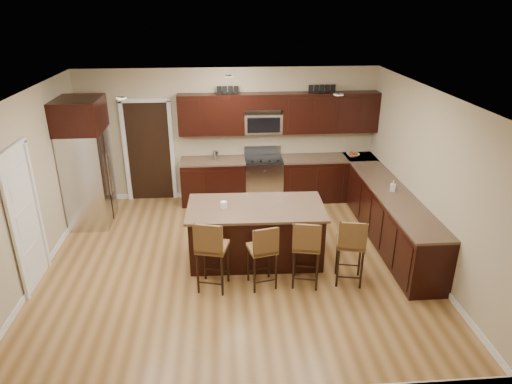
{
  "coord_description": "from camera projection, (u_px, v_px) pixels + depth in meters",
  "views": [
    {
      "loc": [
        -0.16,
        -6.33,
        3.92
      ],
      "look_at": [
        0.37,
        0.4,
        1.06
      ],
      "focal_mm": 32.0,
      "sensor_mm": 36.0,
      "label": 1
    }
  ],
  "objects": [
    {
      "name": "floor",
      "position": [
        235.0,
        263.0,
        7.35
      ],
      "size": [
        6.0,
        6.0,
        0.0
      ],
      "primitive_type": "plane",
      "color": "#A27440",
      "rests_on": "ground"
    },
    {
      "name": "ceiling",
      "position": [
        232.0,
        95.0,
        6.29
      ],
      "size": [
        6.0,
        6.0,
        0.0
      ],
      "primitive_type": "plane",
      "rotation": [
        3.14,
        0.0,
        0.0
      ],
      "color": "silver",
      "rests_on": "wall_back"
    },
    {
      "name": "wall_back",
      "position": [
        229.0,
        135.0,
        9.35
      ],
      "size": [
        6.0,
        0.0,
        6.0
      ],
      "primitive_type": "plane",
      "rotation": [
        1.57,
        0.0,
        0.0
      ],
      "color": "tan",
      "rests_on": "floor"
    },
    {
      "name": "wall_left",
      "position": [
        27.0,
        191.0,
        6.61
      ],
      "size": [
        0.0,
        5.5,
        5.5
      ],
      "primitive_type": "plane",
      "rotation": [
        1.57,
        0.0,
        1.57
      ],
      "color": "tan",
      "rests_on": "floor"
    },
    {
      "name": "wall_right",
      "position": [
        428.0,
        179.0,
        7.04
      ],
      "size": [
        0.0,
        5.5,
        5.5
      ],
      "primitive_type": "plane",
      "rotation": [
        1.57,
        0.0,
        -1.57
      ],
      "color": "tan",
      "rests_on": "floor"
    },
    {
      "name": "base_cabinets",
      "position": [
        332.0,
        197.0,
        8.63
      ],
      "size": [
        4.02,
        3.96,
        0.92
      ],
      "color": "black",
      "rests_on": "floor"
    },
    {
      "name": "upper_cabinets",
      "position": [
        281.0,
        112.0,
        9.08
      ],
      "size": [
        4.0,
        0.33,
        0.8
      ],
      "color": "black",
      "rests_on": "wall_back"
    },
    {
      "name": "range",
      "position": [
        263.0,
        179.0,
        9.46
      ],
      "size": [
        0.76,
        0.64,
        1.11
      ],
      "color": "silver",
      "rests_on": "floor"
    },
    {
      "name": "microwave",
      "position": [
        263.0,
        123.0,
        9.16
      ],
      "size": [
        0.76,
        0.31,
        0.4
      ],
      "primitive_type": "cube",
      "color": "silver",
      "rests_on": "upper_cabinets"
    },
    {
      "name": "doorway",
      "position": [
        149.0,
        152.0,
        9.34
      ],
      "size": [
        0.85,
        0.03,
        2.06
      ],
      "primitive_type": "cube",
      "color": "black",
      "rests_on": "floor"
    },
    {
      "name": "pantry_door",
      "position": [
        25.0,
        221.0,
        6.46
      ],
      "size": [
        0.03,
        0.8,
        2.04
      ],
      "primitive_type": "cube",
      "color": "white",
      "rests_on": "floor"
    },
    {
      "name": "letter_decor",
      "position": [
        275.0,
        89.0,
        8.89
      ],
      "size": [
        2.2,
        0.03,
        0.15
      ],
      "primitive_type": null,
      "color": "black",
      "rests_on": "upper_cabinets"
    },
    {
      "name": "island",
      "position": [
        256.0,
        234.0,
        7.33
      ],
      "size": [
        2.18,
        1.19,
        0.92
      ],
      "rotation": [
        0.0,
        0.0,
        -0.03
      ],
      "color": "black",
      "rests_on": "floor"
    },
    {
      "name": "stool_left",
      "position": [
        211.0,
        248.0,
        6.4
      ],
      "size": [
        0.51,
        0.51,
        1.11
      ],
      "rotation": [
        0.0,
        0.0,
        -0.26
      ],
      "color": "brown",
      "rests_on": "floor"
    },
    {
      "name": "stool_mid",
      "position": [
        263.0,
        249.0,
        6.49
      ],
      "size": [
        0.45,
        0.45,
        1.02
      ],
      "rotation": [
        0.0,
        0.0,
        0.22
      ],
      "color": "brown",
      "rests_on": "floor"
    },
    {
      "name": "stool_right",
      "position": [
        306.0,
        246.0,
        6.52
      ],
      "size": [
        0.47,
        0.47,
        1.06
      ],
      "rotation": [
        0.0,
        0.0,
        -0.21
      ],
      "color": "brown",
      "rests_on": "floor"
    },
    {
      "name": "refrigerator",
      "position": [
        86.0,
        162.0,
        8.24
      ],
      "size": [
        0.79,
        0.95,
        2.35
      ],
      "color": "silver",
      "rests_on": "floor"
    },
    {
      "name": "floor_mat",
      "position": [
        226.0,
        219.0,
        8.78
      ],
      "size": [
        0.95,
        0.69,
        0.01
      ],
      "primitive_type": "cube",
      "rotation": [
        0.0,
        0.0,
        0.12
      ],
      "color": "brown",
      "rests_on": "floor"
    },
    {
      "name": "fruit_bowl",
      "position": [
        353.0,
        155.0,
        9.41
      ],
      "size": [
        0.28,
        0.28,
        0.07
      ],
      "primitive_type": "imported",
      "rotation": [
        0.0,
        0.0,
        0.04
      ],
      "color": "silver",
      "rests_on": "base_cabinets"
    },
    {
      "name": "soap_bottle",
      "position": [
        393.0,
        186.0,
        7.68
      ],
      "size": [
        0.11,
        0.11,
        0.19
      ],
      "primitive_type": "imported",
      "rotation": [
        0.0,
        0.0,
        -0.42
      ],
      "color": "#B2B2B2",
      "rests_on": "base_cabinets"
    },
    {
      "name": "canister_tall",
      "position": [
        216.0,
        155.0,
        9.18
      ],
      "size": [
        0.12,
        0.12,
        0.19
      ],
      "primitive_type": "cylinder",
      "color": "silver",
      "rests_on": "base_cabinets"
    },
    {
      "name": "canister_short",
      "position": [
        215.0,
        156.0,
        9.19
      ],
      "size": [
        0.11,
        0.11,
        0.14
      ],
      "primitive_type": "cylinder",
      "color": "silver",
      "rests_on": "base_cabinets"
    },
    {
      "name": "island_jar",
      "position": [
        224.0,
        205.0,
        7.09
      ],
      "size": [
        0.1,
        0.1,
        0.1
      ],
      "primitive_type": "cylinder",
      "color": "white",
      "rests_on": "island"
    },
    {
      "name": "stool_extra",
      "position": [
        351.0,
        244.0,
        6.56
      ],
      "size": [
        0.47,
        0.47,
        1.06
      ],
      "rotation": [
        0.0,
        0.0,
        -0.21
      ],
      "color": "brown",
      "rests_on": "floor"
    }
  ]
}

